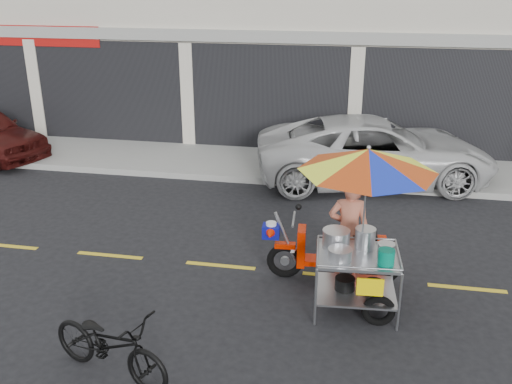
# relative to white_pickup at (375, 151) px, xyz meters

# --- Properties ---
(ground) EXTENTS (90.00, 90.00, 0.00)m
(ground) POSITION_rel_white_pickup_xyz_m (-0.55, -4.70, -0.76)
(ground) COLOR black
(sidewalk) EXTENTS (45.00, 3.00, 0.15)m
(sidewalk) POSITION_rel_white_pickup_xyz_m (-0.55, 0.80, -0.69)
(sidewalk) COLOR gray
(sidewalk) RESTS_ON ground
(centerline) EXTENTS (42.00, 0.10, 0.01)m
(centerline) POSITION_rel_white_pickup_xyz_m (-0.55, -4.70, -0.76)
(centerline) COLOR gold
(centerline) RESTS_ON ground
(white_pickup) EXTENTS (5.85, 3.50, 1.52)m
(white_pickup) POSITION_rel_white_pickup_xyz_m (0.00, 0.00, 0.00)
(white_pickup) COLOR silver
(white_pickup) RESTS_ON ground
(near_bicycle) EXTENTS (1.87, 1.15, 0.93)m
(near_bicycle) POSITION_rel_white_pickup_xyz_m (-3.18, -7.67, -0.30)
(near_bicycle) COLOR black
(near_bicycle) RESTS_ON ground
(food_vendor_rig) EXTENTS (2.57, 2.03, 2.50)m
(food_vendor_rig) POSITION_rel_white_pickup_xyz_m (-0.34, -5.28, 0.81)
(food_vendor_rig) COLOR black
(food_vendor_rig) RESTS_ON ground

